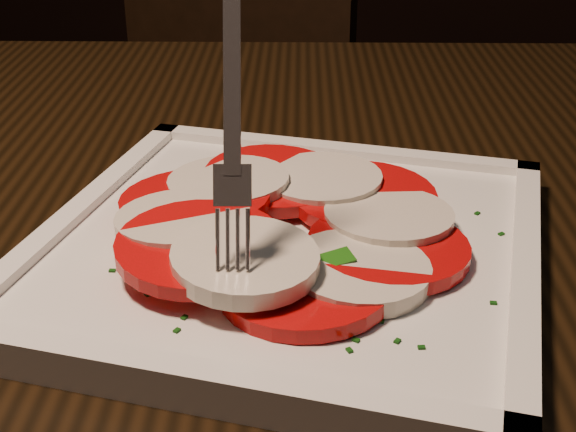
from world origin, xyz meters
TOP-DOWN VIEW (x-y plane):
  - table at (-0.23, 0.04)m, footprint 1.27×0.91m
  - chair at (-0.36, 0.82)m, footprint 0.51×0.51m
  - plate at (-0.14, -0.04)m, footprint 0.33×0.33m
  - caprese_salad at (-0.14, -0.04)m, footprint 0.23×0.25m
  - fork at (-0.17, -0.08)m, footprint 0.04×0.08m

SIDE VIEW (x-z plane):
  - chair at x=-0.36m, z-range 0.07..1.00m
  - table at x=-0.23m, z-range 0.28..1.03m
  - plate at x=-0.14m, z-range 0.75..0.76m
  - caprese_salad at x=-0.14m, z-range 0.76..0.79m
  - fork at x=-0.17m, z-range 0.79..0.94m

